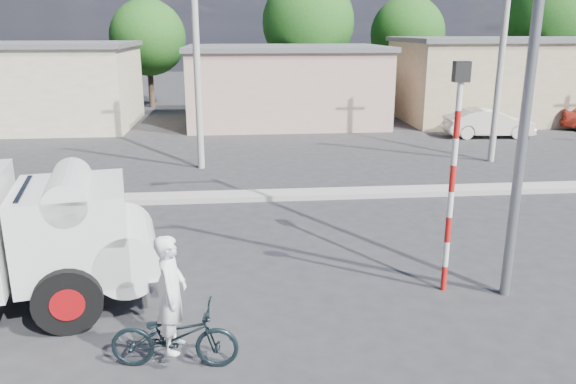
{
  "coord_description": "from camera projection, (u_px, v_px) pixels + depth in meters",
  "views": [
    {
      "loc": [
        -0.79,
        -8.14,
        4.91
      ],
      "look_at": [
        0.41,
        4.14,
        1.3
      ],
      "focal_mm": 35.0,
      "sensor_mm": 36.0,
      "label": 1
    }
  ],
  "objects": [
    {
      "name": "ground_plane",
      "position": [
        288.0,
        339.0,
        9.22
      ],
      "size": [
        120.0,
        120.0,
        0.0
      ],
      "primitive_type": "plane",
      "color": "#29292B",
      "rests_on": "ground"
    },
    {
      "name": "median",
      "position": [
        262.0,
        195.0,
        16.84
      ],
      "size": [
        40.0,
        0.8,
        0.16
      ],
      "primitive_type": "cube",
      "color": "#99968E",
      "rests_on": "ground"
    },
    {
      "name": "bicycle",
      "position": [
        174.0,
        336.0,
        8.35
      ],
      "size": [
        1.98,
        0.87,
        1.01
      ],
      "primitive_type": "imported",
      "rotation": [
        0.0,
        0.0,
        1.46
      ],
      "color": "black",
      "rests_on": "ground"
    },
    {
      "name": "cyclist",
      "position": [
        173.0,
        312.0,
        8.24
      ],
      "size": [
        0.5,
        0.7,
        1.8
      ],
      "primitive_type": "imported",
      "rotation": [
        0.0,
        0.0,
        1.46
      ],
      "color": "white",
      "rests_on": "ground"
    },
    {
      "name": "car_cream",
      "position": [
        489.0,
        123.0,
        26.16
      ],
      "size": [
        4.09,
        1.62,
        1.33
      ],
      "primitive_type": "imported",
      "rotation": [
        0.0,
        0.0,
        1.52
      ],
      "color": "silver",
      "rests_on": "ground"
    },
    {
      "name": "traffic_pole",
      "position": [
        454.0,
        160.0,
        10.23
      ],
      "size": [
        0.28,
        0.18,
        4.36
      ],
      "color": "red",
      "rests_on": "ground"
    },
    {
      "name": "streetlight",
      "position": [
        527.0,
        25.0,
        9.36
      ],
      "size": [
        2.34,
        0.22,
        9.0
      ],
      "color": "slate",
      "rests_on": "ground"
    },
    {
      "name": "building_row",
      "position": [
        268.0,
        83.0,
        29.74
      ],
      "size": [
        37.8,
        7.3,
        4.44
      ],
      "color": "#C2B692",
      "rests_on": "ground"
    },
    {
      "name": "tree_row",
      "position": [
        303.0,
        27.0,
        35.35
      ],
      "size": [
        43.62,
        7.43,
        8.42
      ],
      "color": "#38281E",
      "rests_on": "ground"
    },
    {
      "name": "utility_poles",
      "position": [
        346.0,
        53.0,
        19.85
      ],
      "size": [
        35.4,
        0.24,
        8.0
      ],
      "color": "#99968E",
      "rests_on": "ground"
    }
  ]
}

